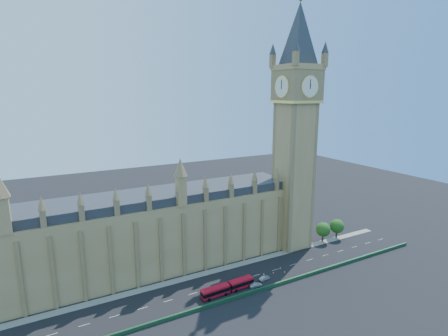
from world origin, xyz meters
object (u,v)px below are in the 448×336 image
car_grey (236,286)px  car_white (256,285)px  car_silver (265,278)px  red_bus (228,288)px

car_grey → car_white: 6.27m
car_grey → car_silver: bearing=-89.1°
red_bus → car_grey: (3.88, 1.18, -0.93)m
red_bus → car_silver: bearing=0.8°
car_grey → car_white: (5.75, -2.50, -0.04)m
car_grey → car_silver: 10.77m
car_grey → car_silver: car_grey is taller
car_silver → red_bus: bearing=86.8°
red_bus → car_silver: (14.64, 0.79, -0.98)m
red_bus → car_grey: size_ratio=4.48×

